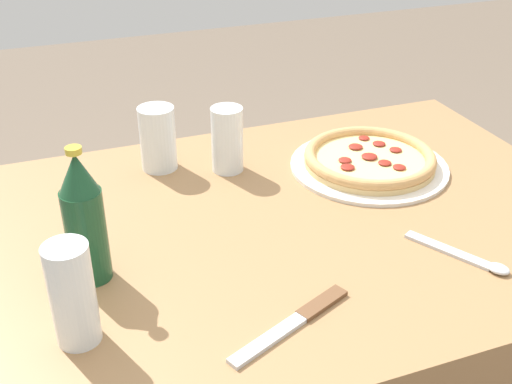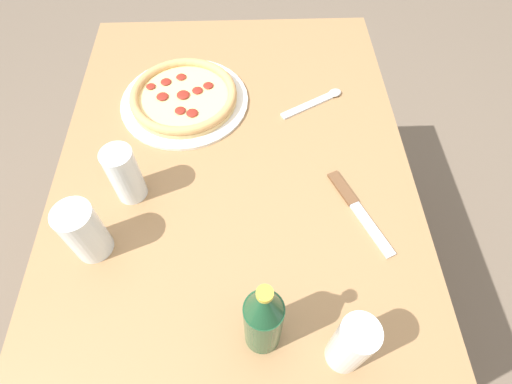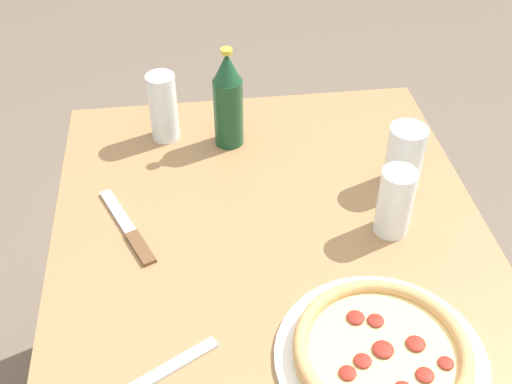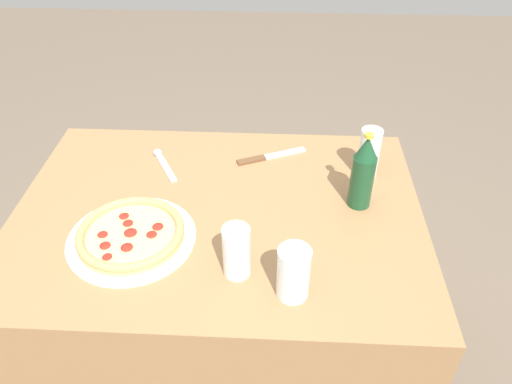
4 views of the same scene
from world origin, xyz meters
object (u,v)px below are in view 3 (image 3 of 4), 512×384
at_px(glass_red_wine, 164,110).
at_px(glass_cola, 404,158).
at_px(pizza_margherita, 382,353).
at_px(beer_bottle, 228,100).
at_px(spoon, 152,377).
at_px(glass_mango_juice, 395,204).
at_px(knife, 129,229).

distance_m(glass_red_wine, glass_cola, 0.53).
distance_m(pizza_margherita, beer_bottle, 0.64).
distance_m(glass_red_wine, spoon, 0.64).
xyz_separation_m(glass_cola, beer_bottle, (-0.19, -0.34, 0.04)).
bearing_deg(pizza_margherita, beer_bottle, -163.48).
relative_size(beer_bottle, spoon, 1.33).
height_order(glass_mango_juice, spoon, glass_mango_juice).
relative_size(glass_cola, knife, 0.61).
bearing_deg(glass_cola, knife, -82.52).
height_order(beer_bottle, knife, beer_bottle).
bearing_deg(spoon, glass_mango_juice, 121.16).
bearing_deg(spoon, knife, -172.64).
bearing_deg(glass_mango_juice, spoon, -58.84).
bearing_deg(pizza_margherita, spoon, -91.58).
xyz_separation_m(glass_red_wine, glass_cola, (0.23, 0.48, -0.01)).
relative_size(glass_mango_juice, glass_cola, 1.02).
distance_m(beer_bottle, knife, 0.36).
xyz_separation_m(pizza_margherita, spoon, (-0.01, -0.36, -0.01)).
bearing_deg(glass_red_wine, spoon, -3.13).
distance_m(glass_mango_juice, glass_cola, 0.15).
distance_m(glass_red_wine, knife, 0.32).
distance_m(pizza_margherita, spoon, 0.36).
xyz_separation_m(glass_mango_juice, glass_cola, (-0.13, 0.06, -0.00)).
height_order(pizza_margherita, glass_red_wine, glass_red_wine).
bearing_deg(beer_bottle, glass_mango_juice, 40.80).
distance_m(pizza_margherita, glass_mango_juice, 0.31).
bearing_deg(spoon, beer_bottle, 163.64).
height_order(glass_red_wine, spoon, glass_red_wine).
relative_size(pizza_margherita, beer_bottle, 1.45).
bearing_deg(glass_mango_juice, glass_red_wine, -130.70).
xyz_separation_m(pizza_margherita, glass_red_wine, (-0.65, -0.32, 0.05)).
height_order(glass_red_wine, knife, glass_red_wine).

